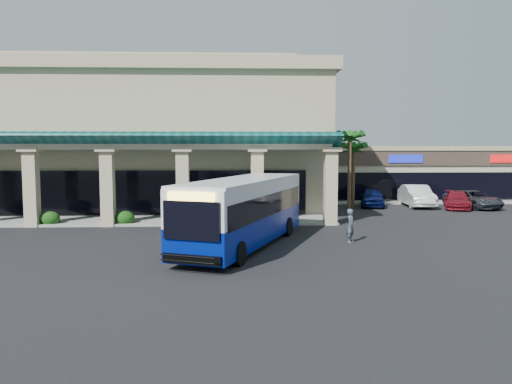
{
  "coord_description": "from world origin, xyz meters",
  "views": [
    {
      "loc": [
        0.16,
        -25.0,
        4.69
      ],
      "look_at": [
        1.35,
        3.41,
        2.2
      ],
      "focal_mm": 35.0,
      "sensor_mm": 36.0,
      "label": 1
    }
  ],
  "objects_px": {
    "pedestrian": "(351,226)",
    "car_red": "(457,200)",
    "car_gray": "(473,199)",
    "car_silver": "(372,197)",
    "car_white": "(417,196)",
    "transit_bus": "(244,213)"
  },
  "relations": [
    {
      "from": "pedestrian",
      "to": "car_silver",
      "type": "xyz_separation_m",
      "value": [
        5.34,
        15.33,
        -0.07
      ]
    },
    {
      "from": "transit_bus",
      "to": "car_silver",
      "type": "distance_m",
      "value": 19.38
    },
    {
      "from": "pedestrian",
      "to": "transit_bus",
      "type": "bearing_deg",
      "value": 129.29
    },
    {
      "from": "pedestrian",
      "to": "car_silver",
      "type": "relative_size",
      "value": 0.37
    },
    {
      "from": "car_silver",
      "to": "car_red",
      "type": "height_order",
      "value": "car_silver"
    },
    {
      "from": "car_white",
      "to": "car_red",
      "type": "distance_m",
      "value": 3.06
    },
    {
      "from": "car_red",
      "to": "car_gray",
      "type": "xyz_separation_m",
      "value": [
        1.41,
        0.3,
        0.03
      ]
    },
    {
      "from": "car_red",
      "to": "car_white",
      "type": "bearing_deg",
      "value": 172.3
    },
    {
      "from": "car_red",
      "to": "car_gray",
      "type": "distance_m",
      "value": 1.44
    },
    {
      "from": "car_white",
      "to": "car_gray",
      "type": "relative_size",
      "value": 1.05
    },
    {
      "from": "pedestrian",
      "to": "car_gray",
      "type": "height_order",
      "value": "pedestrian"
    },
    {
      "from": "car_silver",
      "to": "transit_bus",
      "type": "bearing_deg",
      "value": -109.56
    },
    {
      "from": "car_red",
      "to": "pedestrian",
      "type": "bearing_deg",
      "value": -109.25
    },
    {
      "from": "pedestrian",
      "to": "car_red",
      "type": "distance_m",
      "value": 17.85
    },
    {
      "from": "car_white",
      "to": "car_gray",
      "type": "xyz_separation_m",
      "value": [
        4.08,
        -1.17,
        -0.17
      ]
    },
    {
      "from": "pedestrian",
      "to": "car_red",
      "type": "bearing_deg",
      "value": -9.72
    },
    {
      "from": "car_red",
      "to": "car_gray",
      "type": "bearing_deg",
      "value": 33.12
    },
    {
      "from": "car_red",
      "to": "car_gray",
      "type": "relative_size",
      "value": 0.91
    },
    {
      "from": "pedestrian",
      "to": "car_gray",
      "type": "xyz_separation_m",
      "value": [
        12.96,
        13.9,
        -0.14
      ]
    },
    {
      "from": "car_white",
      "to": "pedestrian",
      "type": "bearing_deg",
      "value": -116.01
    },
    {
      "from": "pedestrian",
      "to": "car_red",
      "type": "xyz_separation_m",
      "value": [
        11.56,
        13.6,
        -0.18
      ]
    },
    {
      "from": "pedestrian",
      "to": "car_gray",
      "type": "distance_m",
      "value": 19.01
    }
  ]
}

